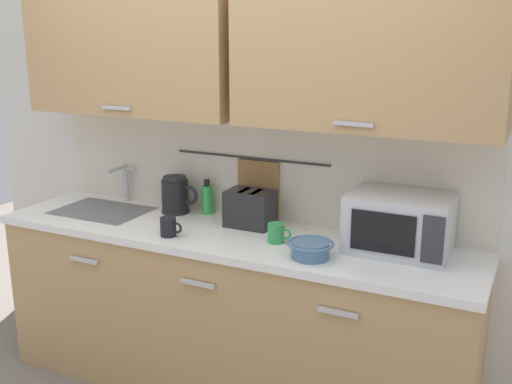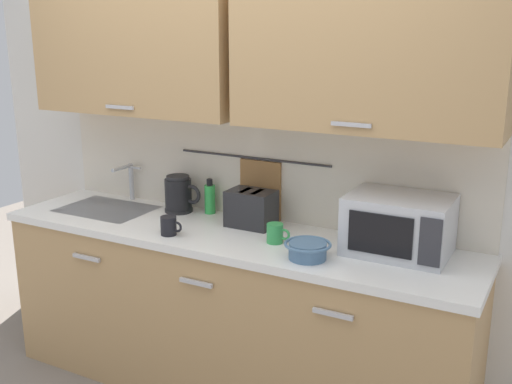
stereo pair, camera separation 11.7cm
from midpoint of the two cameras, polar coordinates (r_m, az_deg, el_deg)
counter_unit at (r=3.26m, az=-3.68°, el=-11.17°), size 2.53×0.64×0.90m
back_wall_assembly at (r=3.15m, az=-1.73°, el=8.23°), size 3.70×0.41×2.50m
sink_faucet at (r=3.68m, az=-13.25°, el=1.27°), size 0.09×0.17×0.22m
microwave at (r=2.85m, az=12.23°, el=-2.88°), size 0.46×0.35×0.27m
electric_kettle at (r=3.41m, az=-8.54°, el=-0.29°), size 0.23×0.16×0.21m
dish_soap_bottle at (r=3.37m, az=-5.62°, el=-0.64°), size 0.06×0.06×0.20m
mug_near_sink at (r=3.05m, az=-9.32°, el=-3.27°), size 0.12×0.08×0.09m
mixing_bowl at (r=2.73m, az=3.92°, el=-5.34°), size 0.21×0.21×0.08m
toaster at (r=3.15m, az=-1.62°, el=-1.55°), size 0.26×0.17×0.19m
mug_by_kettle at (r=2.92m, az=0.78°, el=-3.89°), size 0.12×0.08×0.09m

